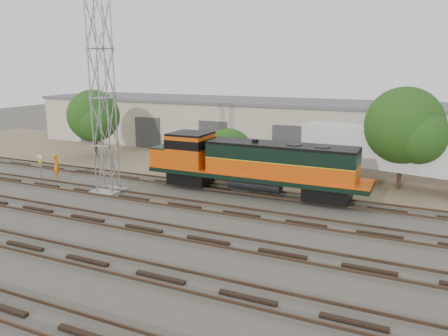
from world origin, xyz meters
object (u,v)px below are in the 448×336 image
at_px(locomotive, 251,164).
at_px(signal_tower, 103,102).
at_px(worker, 57,166).
at_px(semi_trailer, 399,151).

xyz_separation_m(locomotive, signal_tower, (-9.45, -3.89, 4.27)).
height_order(locomotive, signal_tower, signal_tower).
bearing_deg(worker, semi_trailer, -122.09).
bearing_deg(locomotive, worker, -171.46).
bearing_deg(locomotive, semi_trailer, 34.36).
xyz_separation_m(signal_tower, worker, (-6.42, 1.50, -5.48)).
distance_m(worker, semi_trailer, 26.67).
relative_size(signal_tower, semi_trailer, 0.93).
relative_size(signal_tower, worker, 6.62).
distance_m(signal_tower, semi_trailer, 21.66).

